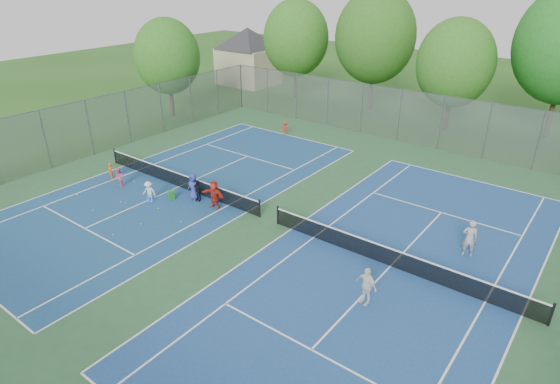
# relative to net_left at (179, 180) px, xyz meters

# --- Properties ---
(ground) EXTENTS (120.00, 120.00, 0.00)m
(ground) POSITION_rel_net_left_xyz_m (7.00, 0.00, -0.46)
(ground) COLOR #26551A
(ground) RESTS_ON ground
(court_pad) EXTENTS (32.00, 32.00, 0.01)m
(court_pad) POSITION_rel_net_left_xyz_m (7.00, 0.00, -0.45)
(court_pad) COLOR #295834
(court_pad) RESTS_ON ground
(court_left) EXTENTS (10.97, 23.77, 0.01)m
(court_left) POSITION_rel_net_left_xyz_m (0.00, 0.00, -0.44)
(court_left) COLOR navy
(court_left) RESTS_ON court_pad
(court_right) EXTENTS (10.97, 23.77, 0.01)m
(court_right) POSITION_rel_net_left_xyz_m (14.00, 0.00, -0.44)
(court_right) COLOR navy
(court_right) RESTS_ON court_pad
(net_left) EXTENTS (12.87, 0.10, 0.91)m
(net_left) POSITION_rel_net_left_xyz_m (0.00, 0.00, 0.00)
(net_left) COLOR black
(net_left) RESTS_ON ground
(net_right) EXTENTS (12.87, 0.10, 0.91)m
(net_right) POSITION_rel_net_left_xyz_m (14.00, 0.00, 0.00)
(net_right) COLOR black
(net_right) RESTS_ON ground
(fence_north) EXTENTS (32.00, 0.10, 4.00)m
(fence_north) POSITION_rel_net_left_xyz_m (7.00, 16.00, 1.54)
(fence_north) COLOR gray
(fence_north) RESTS_ON ground
(fence_west) EXTENTS (0.10, 32.00, 4.00)m
(fence_west) POSITION_rel_net_left_xyz_m (-9.00, 0.00, 1.54)
(fence_west) COLOR gray
(fence_west) RESTS_ON ground
(house) EXTENTS (11.03, 11.03, 7.30)m
(house) POSITION_rel_net_left_xyz_m (-15.00, 24.00, 3.76)
(house) COLOR #B7A88C
(house) RESTS_ON ground
(tree_nw) EXTENTS (6.40, 6.40, 9.58)m
(tree_nw) POSITION_rel_net_left_xyz_m (-7.00, 22.00, 5.44)
(tree_nw) COLOR #443326
(tree_nw) RESTS_ON ground
(tree_nl) EXTENTS (7.20, 7.20, 10.69)m
(tree_nl) POSITION_rel_net_left_xyz_m (1.00, 23.00, 6.09)
(tree_nl) COLOR #443326
(tree_nl) RESTS_ON ground
(tree_nc) EXTENTS (6.00, 6.00, 8.85)m
(tree_nc) POSITION_rel_net_left_xyz_m (9.00, 21.00, 4.94)
(tree_nc) COLOR #443326
(tree_nc) RESTS_ON ground
(tree_side_w) EXTENTS (5.60, 5.60, 8.47)m
(tree_side_w) POSITION_rel_net_left_xyz_m (-12.00, 10.00, 4.79)
(tree_side_w) COLOR #443326
(tree_side_w) RESTS_ON ground
(ball_crate) EXTENTS (0.33, 0.33, 0.28)m
(ball_crate) POSITION_rel_net_left_xyz_m (0.08, -2.25, -0.32)
(ball_crate) COLOR blue
(ball_crate) RESTS_ON ground
(ball_hopper) EXTENTS (0.38, 0.38, 0.56)m
(ball_hopper) POSITION_rel_net_left_xyz_m (0.98, -1.44, -0.17)
(ball_hopper) COLOR #268D27
(ball_hopper) RESTS_ON ground
(student_a) EXTENTS (0.47, 0.39, 1.12)m
(student_a) POSITION_rel_net_left_xyz_m (-4.24, -1.84, 0.10)
(student_a) COLOR #EE5A16
(student_a) RESTS_ON ground
(student_b) EXTENTS (0.75, 0.70, 1.24)m
(student_b) POSITION_rel_net_left_xyz_m (-2.85, -2.20, 0.16)
(student_b) COLOR #FC628B
(student_b) RESTS_ON ground
(student_c) EXTENTS (0.91, 0.69, 1.25)m
(student_c) POSITION_rel_net_left_xyz_m (0.19, -2.35, 0.17)
(student_c) COLOR silver
(student_c) RESTS_ON ground
(student_d) EXTENTS (0.82, 0.51, 1.30)m
(student_d) POSITION_rel_net_left_xyz_m (2.31, -0.60, 0.19)
(student_d) COLOR black
(student_d) RESTS_ON ground
(student_e) EXTENTS (0.79, 0.54, 1.57)m
(student_e) POSITION_rel_net_left_xyz_m (1.98, -0.60, 0.33)
(student_e) COLOR #2A3A9C
(student_e) RESTS_ON ground
(student_f) EXTENTS (1.55, 0.59, 1.63)m
(student_f) POSITION_rel_net_left_xyz_m (3.72, -0.68, 0.36)
(student_f) COLOR red
(student_f) RESTS_ON ground
(child_far_baseline) EXTENTS (0.72, 0.43, 1.08)m
(child_far_baseline) POSITION_rel_net_left_xyz_m (-0.78, 11.94, 0.09)
(child_far_baseline) COLOR #B42B19
(child_far_baseline) RESTS_ON ground
(instructor) EXTENTS (0.79, 0.65, 1.86)m
(instructor) POSITION_rel_net_left_xyz_m (16.42, 2.98, 0.47)
(instructor) COLOR #9A9A9D
(instructor) RESTS_ON ground
(teen_court_b) EXTENTS (1.04, 0.59, 1.66)m
(teen_court_b) POSITION_rel_net_left_xyz_m (14.27, -2.95, 0.38)
(teen_court_b) COLOR silver
(teen_court_b) RESTS_ON ground
(tennis_ball_0) EXTENTS (0.07, 0.07, 0.07)m
(tennis_ball_0) POSITION_rel_net_left_xyz_m (3.46, -2.97, -0.42)
(tennis_ball_0) COLOR #BFD130
(tennis_ball_0) RESTS_ON ground
(tennis_ball_1) EXTENTS (0.07, 0.07, 0.07)m
(tennis_ball_1) POSITION_rel_net_left_xyz_m (-1.01, -3.49, -0.42)
(tennis_ball_1) COLOR #C4EF37
(tennis_ball_1) RESTS_ON ground
(tennis_ball_2) EXTENTS (0.07, 0.07, 0.07)m
(tennis_ball_2) POSITION_rel_net_left_xyz_m (1.32, -2.70, -0.42)
(tennis_ball_2) COLOR #CDE535
(tennis_ball_2) RESTS_ON ground
(tennis_ball_3) EXTENTS (0.07, 0.07, 0.07)m
(tennis_ball_3) POSITION_rel_net_left_xyz_m (-4.02, -1.35, -0.42)
(tennis_ball_3) COLOR #B7CD2F
(tennis_ball_3) RESTS_ON ground
(tennis_ball_4) EXTENTS (0.07, 0.07, 0.07)m
(tennis_ball_4) POSITION_rel_net_left_xyz_m (-3.83, -4.48, -0.42)
(tennis_ball_4) COLOR #F1F438
(tennis_ball_4) RESTS_ON ground
(tennis_ball_5) EXTENTS (0.07, 0.07, 0.07)m
(tennis_ball_5) POSITION_rel_net_left_xyz_m (-4.08, -2.68, -0.42)
(tennis_ball_5) COLOR #BDD932
(tennis_ball_5) RESTS_ON ground
(tennis_ball_6) EXTENTS (0.07, 0.07, 0.07)m
(tennis_ball_6) POSITION_rel_net_left_xyz_m (2.00, -4.39, -0.42)
(tennis_ball_6) COLOR #CAE134
(tennis_ball_6) RESTS_ON ground
(tennis_ball_7) EXTENTS (0.07, 0.07, 0.07)m
(tennis_ball_7) POSITION_rel_net_left_xyz_m (-1.40, -5.01, -0.42)
(tennis_ball_7) COLOR #C1E936
(tennis_ball_7) RESTS_ON ground
(tennis_ball_8) EXTENTS (0.07, 0.07, 0.07)m
(tennis_ball_8) POSITION_rel_net_left_xyz_m (-0.73, -3.38, -0.42)
(tennis_ball_8) COLOR gold
(tennis_ball_8) RESTS_ON ground
(tennis_ball_9) EXTENTS (0.07, 0.07, 0.07)m
(tennis_ball_9) POSITION_rel_net_left_xyz_m (-2.78, -1.22, -0.42)
(tennis_ball_9) COLOR gold
(tennis_ball_9) RESTS_ON ground
(tennis_ball_10) EXTENTS (0.07, 0.07, 0.07)m
(tennis_ball_10) POSITION_rel_net_left_xyz_m (-0.08, -2.05, -0.42)
(tennis_ball_10) COLOR yellow
(tennis_ball_10) RESTS_ON ground
(tennis_ball_11) EXTENTS (0.07, 0.07, 0.07)m
(tennis_ball_11) POSITION_rel_net_left_xyz_m (1.78, -5.93, -0.42)
(tennis_ball_11) COLOR #CAD732
(tennis_ball_11) RESTS_ON ground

